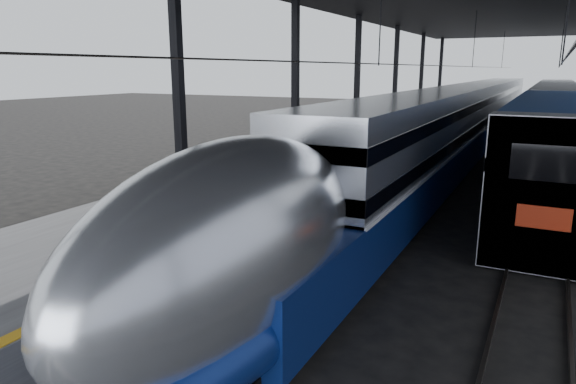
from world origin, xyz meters
The scene contains 6 objects.
ground centered at (0.00, 0.00, 0.00)m, with size 160.00×160.00×0.00m, color black.
platform centered at (-3.50, 20.00, 0.50)m, with size 6.00×80.00×1.00m, color #4C4C4F.
yellow_strip centered at (-0.70, 20.00, 1.00)m, with size 0.30×80.00×0.01m, color #CA8E13.
rails centered at (4.50, 20.00, 0.08)m, with size 6.52×80.00×0.16m.
tgv_train centered at (2.00, 24.23, 2.03)m, with size 3.02×65.20×4.33m.
second_train centered at (7.00, 30.71, 2.14)m, with size 3.06×56.05×4.22m.
Camera 1 is at (6.91, -10.73, 5.35)m, focal length 32.00 mm.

